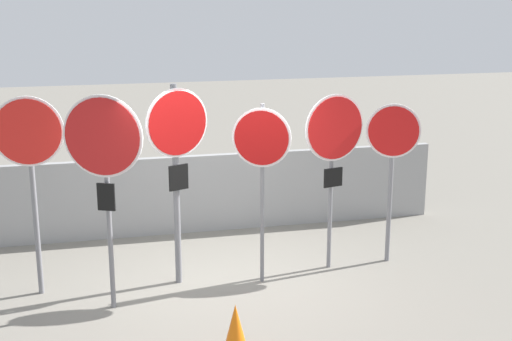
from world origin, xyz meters
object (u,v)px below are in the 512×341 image
object	(u,v)px
stop_sign_4	(334,140)
traffic_cone_0	(236,334)
stop_sign_0	(29,150)
stop_sign_2	(177,146)
stop_sign_5	(393,146)
stop_sign_1	(104,151)
stop_sign_3	(262,149)

from	to	relation	value
stop_sign_4	traffic_cone_0	xyz separation A→B (m)	(-1.76, -2.14, -1.47)
stop_sign_0	stop_sign_2	world-z (taller)	stop_sign_2
stop_sign_5	stop_sign_0	bearing A→B (deg)	-161.17
stop_sign_0	stop_sign_1	xyz separation A→B (m)	(0.85, -0.62, 0.08)
stop_sign_0	stop_sign_1	size ratio (longest dim) A/B	0.97
stop_sign_5	traffic_cone_0	world-z (taller)	stop_sign_5
stop_sign_3	stop_sign_4	world-z (taller)	stop_sign_4
traffic_cone_0	stop_sign_3	bearing A→B (deg)	68.88
stop_sign_0	stop_sign_2	bearing A→B (deg)	3.70
stop_sign_1	traffic_cone_0	bearing A→B (deg)	-28.56
stop_sign_4	stop_sign_0	bearing A→B (deg)	165.48
stop_sign_2	stop_sign_1	bearing A→B (deg)	-170.34
stop_sign_2	stop_sign_3	distance (m)	1.04
traffic_cone_0	stop_sign_5	bearing A→B (deg)	40.02
stop_sign_1	stop_sign_5	xyz separation A→B (m)	(3.78, 0.64, -0.28)
stop_sign_0	stop_sign_3	bearing A→B (deg)	-0.18
stop_sign_0	stop_sign_3	world-z (taller)	stop_sign_0
stop_sign_0	stop_sign_2	distance (m)	1.74
stop_sign_4	stop_sign_5	distance (m)	0.85
stop_sign_5	traffic_cone_0	size ratio (longest dim) A/B	3.51
stop_sign_4	traffic_cone_0	world-z (taller)	stop_sign_4
stop_sign_1	traffic_cone_0	size ratio (longest dim) A/B	4.05
stop_sign_0	stop_sign_3	xyz separation A→B (m)	(2.75, -0.27, -0.08)
stop_sign_3	stop_sign_5	size ratio (longest dim) A/B	1.05
stop_sign_1	stop_sign_4	world-z (taller)	stop_sign_1
stop_sign_2	stop_sign_5	world-z (taller)	stop_sign_2
stop_sign_0	stop_sign_5	xyz separation A→B (m)	(4.62, 0.03, -0.20)
stop_sign_2	stop_sign_4	distance (m)	2.04
stop_sign_3	traffic_cone_0	distance (m)	2.50
stop_sign_2	traffic_cone_0	world-z (taller)	stop_sign_2
stop_sign_1	stop_sign_0	bearing A→B (deg)	167.91
stop_sign_1	stop_sign_5	world-z (taller)	stop_sign_1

